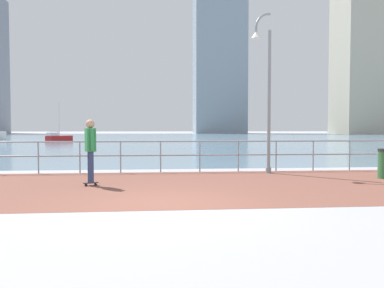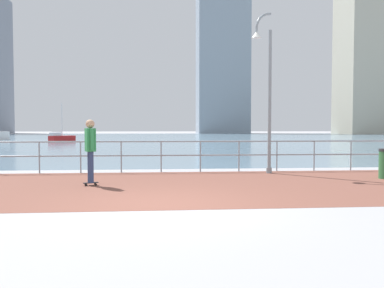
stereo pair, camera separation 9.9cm
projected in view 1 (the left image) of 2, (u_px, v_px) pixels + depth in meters
The scene contains 9 objects.
ground at pixel (157, 140), 47.75m from camera, with size 220.00×220.00×0.00m, color #9E9EA3.
brick_paving at pixel (162, 186), 10.56m from camera, with size 28.00×6.38×0.01m, color brown.
harbor_water at pixel (157, 138), 58.50m from camera, with size 180.00×88.00×0.00m, color slate.
waterfront_railing at pixel (161, 151), 13.70m from camera, with size 25.25×0.06×1.12m.
lamppost at pixel (265, 85), 13.29m from camera, with size 0.79×0.44×5.52m.
skateboarder at pixel (90, 146), 10.49m from camera, with size 0.41×0.54×1.80m.
sailboat_ivory at pixel (59, 138), 43.30m from camera, with size 2.57×3.11×4.37m.
tower_concrete at pixel (364, 41), 93.31m from camera, with size 12.47×11.00×46.84m.
tower_brick at pixel (219, 64), 106.21m from camera, with size 13.77×10.12×39.71m.
Camera 1 is at (-0.16, -7.92, 1.59)m, focal length 36.21 mm.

